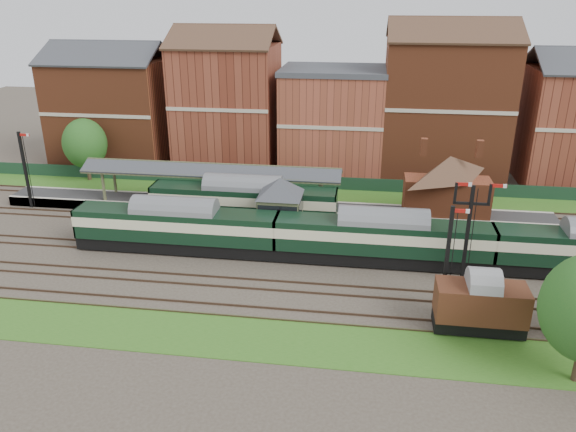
# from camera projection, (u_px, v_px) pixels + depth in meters

# --- Properties ---
(ground) EXTENTS (160.00, 160.00, 0.00)m
(ground) POSITION_uv_depth(u_px,v_px,m) (310.00, 259.00, 47.17)
(ground) COLOR #473D33
(ground) RESTS_ON ground
(grass_back) EXTENTS (90.00, 4.50, 0.06)m
(grass_back) POSITION_uv_depth(u_px,v_px,m) (325.00, 195.00, 61.84)
(grass_back) COLOR #2D6619
(grass_back) RESTS_ON ground
(grass_front) EXTENTS (90.00, 5.00, 0.06)m
(grass_front) POSITION_uv_depth(u_px,v_px,m) (290.00, 341.00, 36.15)
(grass_front) COLOR #2D6619
(grass_front) RESTS_ON ground
(fence) EXTENTS (90.00, 0.12, 1.50)m
(fence) POSITION_uv_depth(u_px,v_px,m) (327.00, 183.00, 63.41)
(fence) COLOR #193823
(fence) RESTS_ON ground
(platform) EXTENTS (55.00, 3.40, 1.00)m
(platform) POSITION_uv_depth(u_px,v_px,m) (271.00, 209.00, 56.59)
(platform) COLOR #2D2D2D
(platform) RESTS_ON ground
(signal_box) EXTENTS (5.40, 5.40, 6.00)m
(signal_box) POSITION_uv_depth(u_px,v_px,m) (280.00, 208.00, 49.35)
(signal_box) COLOR #606E4E
(signal_box) RESTS_ON ground
(brick_hut) EXTENTS (3.20, 2.64, 2.94)m
(brick_hut) POSITION_uv_depth(u_px,v_px,m) (371.00, 234.00, 49.05)
(brick_hut) COLOR maroon
(brick_hut) RESTS_ON ground
(station_building) EXTENTS (8.10, 8.10, 5.90)m
(station_building) POSITION_uv_depth(u_px,v_px,m) (447.00, 184.00, 53.05)
(station_building) COLOR brown
(station_building) RESTS_ON platform
(canopy) EXTENTS (26.00, 3.89, 4.08)m
(canopy) POSITION_uv_depth(u_px,v_px,m) (211.00, 168.00, 55.85)
(canopy) COLOR #515635
(canopy) RESTS_ON platform
(semaphore_bracket) EXTENTS (3.60, 0.25, 8.18)m
(semaphore_bracket) POSITION_uv_depth(u_px,v_px,m) (469.00, 228.00, 41.55)
(semaphore_bracket) COLOR black
(semaphore_bracket) RESTS_ON ground
(semaphore_platform_end) EXTENTS (1.23, 0.25, 8.00)m
(semaphore_platform_end) POSITION_uv_depth(u_px,v_px,m) (25.00, 169.00, 56.90)
(semaphore_platform_end) COLOR black
(semaphore_platform_end) RESTS_ON ground
(semaphore_siding) EXTENTS (1.23, 0.25, 8.00)m
(semaphore_siding) POSITION_uv_depth(u_px,v_px,m) (447.00, 259.00, 37.87)
(semaphore_siding) COLOR black
(semaphore_siding) RESTS_ON ground
(town_backdrop) EXTENTS (69.00, 10.00, 16.00)m
(town_backdrop) POSITION_uv_depth(u_px,v_px,m) (331.00, 115.00, 67.50)
(town_backdrop) COLOR brown
(town_backdrop) RESTS_ON ground
(dmu_train) EXTENTS (52.19, 2.75, 4.01)m
(dmu_train) POSITION_uv_depth(u_px,v_px,m) (382.00, 238.00, 45.52)
(dmu_train) COLOR black
(dmu_train) RESTS_ON ground
(platform_railcar) EXTENTS (17.69, 2.79, 4.07)m
(platform_railcar) POSITION_uv_depth(u_px,v_px,m) (244.00, 202.00, 53.17)
(platform_railcar) COLOR black
(platform_railcar) RESTS_ON ground
(goods_van_a) EXTENTS (5.78, 2.51, 3.51)m
(goods_van_a) POSITION_uv_depth(u_px,v_px,m) (480.00, 304.00, 36.57)
(goods_van_a) COLOR black
(goods_van_a) RESTS_ON ground
(tree_back) EXTENTS (5.04, 5.04, 7.37)m
(tree_back) POSITION_uv_depth(u_px,v_px,m) (85.00, 144.00, 65.07)
(tree_back) COLOR #382619
(tree_back) RESTS_ON ground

